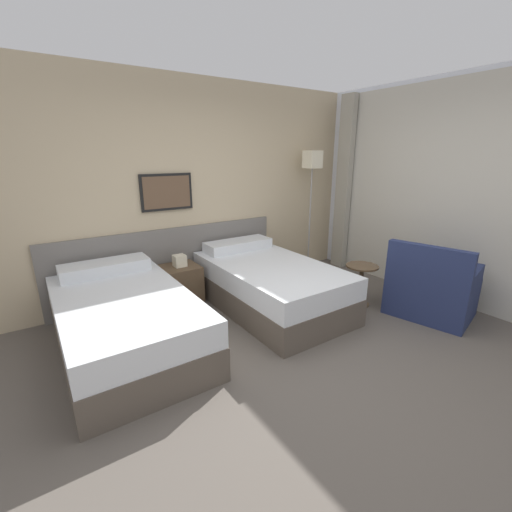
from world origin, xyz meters
TOP-DOWN VIEW (x-y plane):
  - ground_plane at (0.00, 0.00)m, footprint 16.00×16.00m
  - wall_headboard at (-0.03, 2.27)m, footprint 10.00×0.10m
  - wall_window at (2.38, -0.02)m, footprint 0.21×4.74m
  - bed_near_door at (-1.32, 1.24)m, footprint 1.13×1.95m
  - bed_near_window at (0.37, 1.24)m, footprint 1.13×1.95m
  - nightstand at (-0.47, 1.95)m, footprint 0.43×0.43m
  - floor_lamp at (1.63, 1.94)m, footprint 0.24×0.24m
  - side_table at (1.32, 0.65)m, footprint 0.38×0.38m
  - armchair at (1.76, 0.02)m, footprint 0.89×0.99m

SIDE VIEW (x-z plane):
  - ground_plane at x=0.00m, z-range 0.00..0.00m
  - nightstand at x=-0.47m, z-range -0.06..0.56m
  - bed_near_door at x=-1.32m, z-range -0.06..0.63m
  - bed_near_window at x=0.37m, z-range -0.06..0.63m
  - armchair at x=1.76m, z-range -0.15..0.73m
  - side_table at x=1.32m, z-range 0.10..0.61m
  - wall_headboard at x=-0.03m, z-range -0.06..2.64m
  - wall_window at x=2.38m, z-range -0.01..2.69m
  - floor_lamp at x=1.63m, z-range 0.60..2.44m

